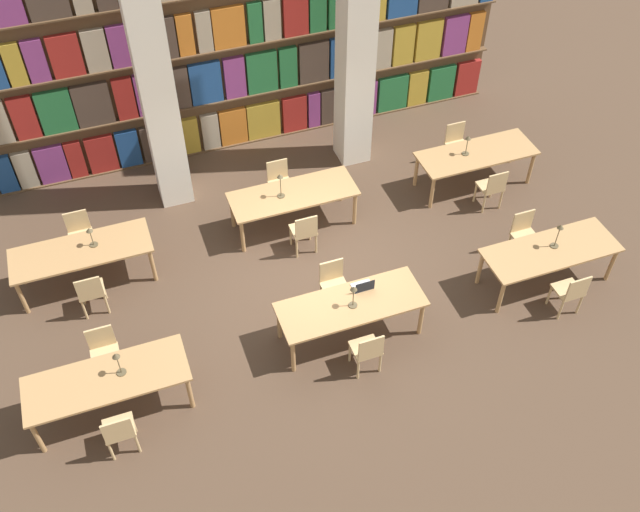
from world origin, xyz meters
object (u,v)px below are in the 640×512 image
object	(u,v)px
chair_8	(304,231)
pillar_left	(150,57)
desk_lamp_1	(354,293)
desk_lamp_4	(280,182)
reading_table_3	(81,253)
desk_lamp_5	(468,142)
reading_table_5	(476,156)
chair_6	(91,291)
reading_table_0	(107,382)
desk_lamp_2	(559,232)
reading_table_1	(351,307)
chair_3	(334,283)
reading_table_2	(550,253)
chair_10	(492,187)
chair_2	(367,350)
desk_lamp_3	(90,234)
chair_11	(456,143)
desk_lamp_0	(117,360)
laptop	(363,286)
chair_9	(280,182)
chair_7	(80,234)
chair_1	(104,351)
pillar_center	(357,20)
chair_4	(571,291)
chair_5	(524,234)
chair_0	(119,431)
reading_table_4	(293,196)

from	to	relation	value
chair_8	pillar_left	bearing A→B (deg)	129.06
desk_lamp_1	desk_lamp_4	bearing A→B (deg)	95.26
reading_table_3	desk_lamp_5	distance (m)	7.19
chair_8	reading_table_5	world-z (taller)	chair_8
desk_lamp_1	chair_6	world-z (taller)	desk_lamp_1
reading_table_0	desk_lamp_2	size ratio (longest dim) A/B	4.73
chair_6	desk_lamp_5	distance (m)	7.23
reading_table_1	chair_3	world-z (taller)	chair_3
reading_table_2	chair_10	world-z (taller)	chair_10
chair_2	desk_lamp_3	bearing A→B (deg)	136.50
chair_11	desk_lamp_0	bearing A→B (deg)	25.88
desk_lamp_2	reading_table_3	distance (m)	7.84
desk_lamp_3	desk_lamp_2	bearing A→B (deg)	-20.17
laptop	desk_lamp_4	size ratio (longest dim) A/B	0.64
chair_8	desk_lamp_0	bearing A→B (deg)	-148.46
chair_9	desk_lamp_4	size ratio (longest dim) A/B	1.79
chair_6	desk_lamp_1	bearing A→B (deg)	-27.21
pillar_left	chair_3	bearing A→B (deg)	-62.28
laptop	desk_lamp_5	size ratio (longest dim) A/B	0.77
reading_table_1	chair_3	distance (m)	0.74
desk_lamp_2	chair_11	xyz separation A→B (m)	(-0.00, 3.37, -0.61)
desk_lamp_0	chair_9	world-z (taller)	desk_lamp_0
desk_lamp_1	desk_lamp_4	distance (m)	2.80
reading_table_3	chair_9	world-z (taller)	chair_9
reading_table_0	chair_3	distance (m)	3.82
desk_lamp_0	chair_7	distance (m)	3.44
desk_lamp_1	laptop	world-z (taller)	desk_lamp_1
chair_1	chair_7	xyz separation A→B (m)	(-0.03, 2.70, 0.00)
chair_1	pillar_center	bearing A→B (deg)	-145.84
chair_11	chair_4	bearing A→B (deg)	88.61
chair_9	reading_table_5	distance (m)	3.79
desk_lamp_0	chair_3	distance (m)	3.64
laptop	chair_5	world-z (taller)	laptop
pillar_left	desk_lamp_0	xyz separation A→B (m)	(-1.60, -4.40, -1.93)
laptop	desk_lamp_5	world-z (taller)	desk_lamp_5
pillar_left	reading_table_2	distance (m)	7.35
pillar_left	chair_0	size ratio (longest dim) A/B	6.69
chair_2	desk_lamp_3	size ratio (longest dim) A/B	2.32
chair_1	reading_table_1	size ratio (longest dim) A/B	0.39
pillar_center	chair_4	world-z (taller)	pillar_center
chair_2	desk_lamp_3	xyz separation A→B (m)	(-3.53, 3.35, 0.54)
desk_lamp_4	chair_11	size ratio (longest dim) A/B	0.56
reading_table_0	chair_7	xyz separation A→B (m)	(-0.01, 3.41, -0.20)
desk_lamp_0	desk_lamp_4	size ratio (longest dim) A/B	0.89
reading_table_2	desk_lamp_1	bearing A→B (deg)	-179.96
pillar_center	desk_lamp_0	world-z (taller)	pillar_center
chair_6	chair_10	world-z (taller)	same
desk_lamp_5	chair_7	bearing A→B (deg)	175.21
reading_table_2	reading_table_4	world-z (taller)	same
pillar_center	reading_table_1	size ratio (longest dim) A/B	2.62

